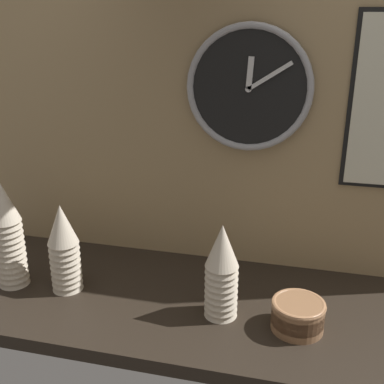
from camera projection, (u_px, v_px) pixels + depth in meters
name	position (u px, v px, depth m)	size (l,w,h in m)	color
ground_plane	(199.00, 305.00, 1.39)	(1.60, 0.56, 0.04)	black
wall_tiled_back	(220.00, 100.00, 1.43)	(1.60, 0.03, 1.05)	tan
cup_stack_far_left	(8.00, 235.00, 1.40)	(0.09, 0.09, 0.32)	beige
cup_stack_left	(64.00, 248.00, 1.39)	(0.09, 0.09, 0.27)	beige
cup_stack_center_right	(222.00, 271.00, 1.26)	(0.09, 0.09, 0.27)	beige
bowl_stack_right	(298.00, 314.00, 1.24)	(0.14, 0.14, 0.08)	#996B47
wall_clock	(249.00, 89.00, 1.37)	(0.36, 0.03, 0.36)	black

